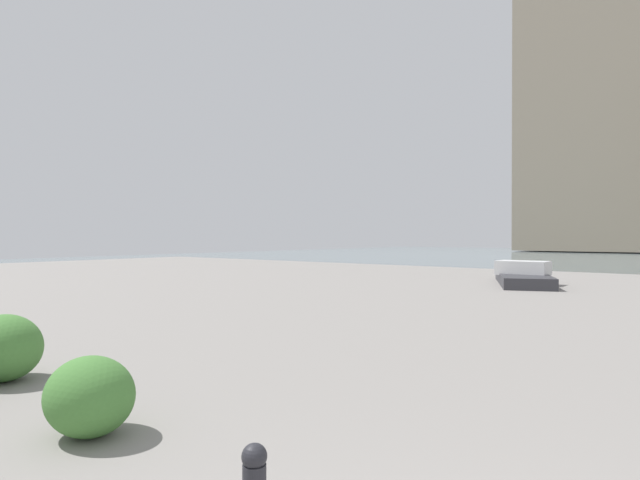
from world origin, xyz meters
The scene contains 4 objects.
building_slab centered at (12.73, -68.93, 16.62)m, with size 15.22×13.65×33.25m.
shrub_low centered at (4.21, -1.23, 0.34)m, with size 0.80×0.72×0.68m.
shrub_wide centered at (6.64, -1.47, 0.39)m, with size 0.93×0.83×0.79m.
boat centered at (5.67, -17.98, 0.21)m, with size 3.29×5.00×0.95m.
Camera 1 is at (-0.10, 1.07, 1.71)m, focal length 29.38 mm.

